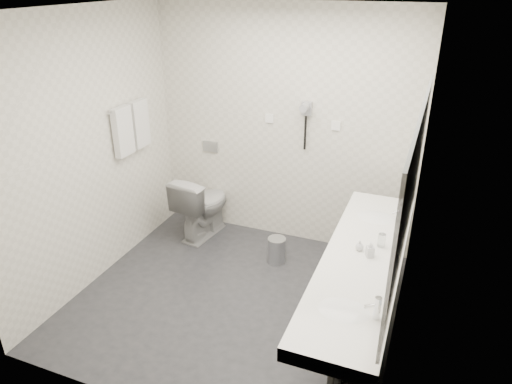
% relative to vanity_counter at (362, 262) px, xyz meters
% --- Properties ---
extents(floor, '(2.80, 2.80, 0.00)m').
position_rel_vanity_counter_xyz_m(floor, '(-1.12, 0.20, -0.80)').
color(floor, '#2A2B2F').
rests_on(floor, ground).
extents(ceiling, '(2.80, 2.80, 0.00)m').
position_rel_vanity_counter_xyz_m(ceiling, '(-1.12, 0.20, 1.70)').
color(ceiling, white).
rests_on(ceiling, wall_back).
extents(wall_back, '(2.80, 0.00, 2.80)m').
position_rel_vanity_counter_xyz_m(wall_back, '(-1.12, 1.50, 0.45)').
color(wall_back, silver).
rests_on(wall_back, floor).
extents(wall_front, '(2.80, 0.00, 2.80)m').
position_rel_vanity_counter_xyz_m(wall_front, '(-1.12, -1.10, 0.45)').
color(wall_front, silver).
rests_on(wall_front, floor).
extents(wall_left, '(0.00, 2.60, 2.60)m').
position_rel_vanity_counter_xyz_m(wall_left, '(-2.52, 0.20, 0.45)').
color(wall_left, silver).
rests_on(wall_left, floor).
extents(wall_right, '(0.00, 2.60, 2.60)m').
position_rel_vanity_counter_xyz_m(wall_right, '(0.27, 0.20, 0.45)').
color(wall_right, silver).
rests_on(wall_right, floor).
extents(vanity_counter, '(0.55, 2.20, 0.10)m').
position_rel_vanity_counter_xyz_m(vanity_counter, '(0.00, 0.00, 0.00)').
color(vanity_counter, white).
rests_on(vanity_counter, floor).
extents(vanity_panel, '(0.03, 2.15, 0.75)m').
position_rel_vanity_counter_xyz_m(vanity_panel, '(0.02, 0.00, -0.42)').
color(vanity_panel, gray).
rests_on(vanity_panel, floor).
extents(vanity_post_far, '(0.06, 0.06, 0.75)m').
position_rel_vanity_counter_xyz_m(vanity_post_far, '(0.05, 1.04, -0.42)').
color(vanity_post_far, silver).
rests_on(vanity_post_far, floor).
extents(mirror, '(0.02, 2.20, 1.05)m').
position_rel_vanity_counter_xyz_m(mirror, '(0.26, 0.00, 0.65)').
color(mirror, '#B2BCC6').
rests_on(mirror, wall_right).
extents(basin_near, '(0.40, 0.31, 0.05)m').
position_rel_vanity_counter_xyz_m(basin_near, '(0.00, -0.65, 0.04)').
color(basin_near, white).
rests_on(basin_near, vanity_counter).
extents(basin_far, '(0.40, 0.31, 0.05)m').
position_rel_vanity_counter_xyz_m(basin_far, '(0.00, 0.65, 0.04)').
color(basin_far, white).
rests_on(basin_far, vanity_counter).
extents(faucet_near, '(0.04, 0.04, 0.15)m').
position_rel_vanity_counter_xyz_m(faucet_near, '(0.19, -0.65, 0.12)').
color(faucet_near, silver).
rests_on(faucet_near, vanity_counter).
extents(faucet_far, '(0.04, 0.04, 0.15)m').
position_rel_vanity_counter_xyz_m(faucet_far, '(0.19, 0.65, 0.12)').
color(faucet_far, silver).
rests_on(faucet_far, vanity_counter).
extents(soap_bottle_a, '(0.07, 0.07, 0.12)m').
position_rel_vanity_counter_xyz_m(soap_bottle_a, '(0.05, 0.02, 0.11)').
color(soap_bottle_a, silver).
rests_on(soap_bottle_a, vanity_counter).
extents(soap_bottle_b, '(0.09, 0.09, 0.08)m').
position_rel_vanity_counter_xyz_m(soap_bottle_b, '(-0.04, 0.08, 0.09)').
color(soap_bottle_b, silver).
rests_on(soap_bottle_b, vanity_counter).
extents(glass_left, '(0.07, 0.07, 0.10)m').
position_rel_vanity_counter_xyz_m(glass_left, '(0.10, 0.19, 0.10)').
color(glass_left, silver).
rests_on(glass_left, vanity_counter).
extents(toilet, '(0.51, 0.77, 0.73)m').
position_rel_vanity_counter_xyz_m(toilet, '(-1.95, 1.17, -0.43)').
color(toilet, white).
rests_on(toilet, floor).
extents(flush_plate, '(0.18, 0.02, 0.12)m').
position_rel_vanity_counter_xyz_m(flush_plate, '(-1.98, 1.49, 0.15)').
color(flush_plate, '#B2B5BA').
rests_on(flush_plate, wall_back).
extents(pedal_bin, '(0.22, 0.22, 0.26)m').
position_rel_vanity_counter_xyz_m(pedal_bin, '(-0.98, 0.93, -0.67)').
color(pedal_bin, '#B2B5BA').
rests_on(pedal_bin, floor).
extents(bin_lid, '(0.19, 0.19, 0.02)m').
position_rel_vanity_counter_xyz_m(bin_lid, '(-0.98, 0.93, -0.53)').
color(bin_lid, '#B2B5BA').
rests_on(bin_lid, pedal_bin).
extents(towel_rail, '(0.02, 0.62, 0.02)m').
position_rel_vanity_counter_xyz_m(towel_rail, '(-2.47, 0.75, 0.75)').
color(towel_rail, silver).
rests_on(towel_rail, wall_left).
extents(towel_near, '(0.07, 0.24, 0.48)m').
position_rel_vanity_counter_xyz_m(towel_near, '(-2.46, 0.61, 0.53)').
color(towel_near, white).
rests_on(towel_near, towel_rail).
extents(towel_far, '(0.07, 0.24, 0.48)m').
position_rel_vanity_counter_xyz_m(towel_far, '(-2.46, 0.89, 0.53)').
color(towel_far, white).
rests_on(towel_far, towel_rail).
extents(dryer_cradle, '(0.10, 0.04, 0.14)m').
position_rel_vanity_counter_xyz_m(dryer_cradle, '(-0.88, 1.47, 0.70)').
color(dryer_cradle, '#96979C').
rests_on(dryer_cradle, wall_back).
extents(dryer_barrel, '(0.08, 0.14, 0.08)m').
position_rel_vanity_counter_xyz_m(dryer_barrel, '(-0.88, 1.40, 0.73)').
color(dryer_barrel, '#96979C').
rests_on(dryer_barrel, dryer_cradle).
extents(dryer_cord, '(0.02, 0.02, 0.35)m').
position_rel_vanity_counter_xyz_m(dryer_cord, '(-0.88, 1.46, 0.45)').
color(dryer_cord, black).
rests_on(dryer_cord, dryer_cradle).
extents(switch_plate_a, '(0.09, 0.02, 0.09)m').
position_rel_vanity_counter_xyz_m(switch_plate_a, '(-1.27, 1.49, 0.55)').
color(switch_plate_a, white).
rests_on(switch_plate_a, wall_back).
extents(switch_plate_b, '(0.09, 0.02, 0.09)m').
position_rel_vanity_counter_xyz_m(switch_plate_b, '(-0.57, 1.49, 0.55)').
color(switch_plate_b, white).
rests_on(switch_plate_b, wall_back).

